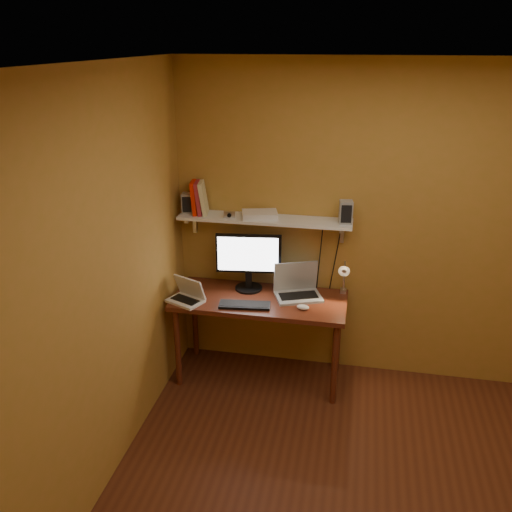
% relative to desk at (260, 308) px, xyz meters
% --- Properties ---
extents(room, '(3.44, 3.24, 2.64)m').
position_rel_desk_xyz_m(room, '(0.95, -1.28, 0.64)').
color(room, '#572916').
rests_on(room, ground).
extents(desk, '(1.40, 0.60, 0.75)m').
position_rel_desk_xyz_m(desk, '(0.00, 0.00, 0.00)').
color(desk, '#5E2316').
rests_on(desk, ground).
extents(wall_shelf, '(1.40, 0.25, 0.21)m').
position_rel_desk_xyz_m(wall_shelf, '(0.00, 0.19, 0.69)').
color(wall_shelf, white).
rests_on(wall_shelf, room).
extents(monitor, '(0.54, 0.25, 0.49)m').
position_rel_desk_xyz_m(monitor, '(-0.12, 0.15, 0.36)').
color(monitor, black).
rests_on(monitor, desk).
extents(laptop, '(0.43, 0.37, 0.27)m').
position_rel_desk_xyz_m(laptop, '(0.29, 0.11, 0.16)').
color(laptop, gray).
rests_on(laptop, desk).
extents(netbook, '(0.33, 0.29, 0.20)m').
position_rel_desk_xyz_m(netbook, '(-0.56, -0.16, 0.14)').
color(netbook, silver).
rests_on(netbook, desk).
extents(keyboard, '(0.41, 0.18, 0.02)m').
position_rel_desk_xyz_m(keyboard, '(-0.09, -0.16, 0.10)').
color(keyboard, black).
rests_on(keyboard, desk).
extents(mouse, '(0.11, 0.08, 0.04)m').
position_rel_desk_xyz_m(mouse, '(0.37, -0.13, 0.10)').
color(mouse, silver).
rests_on(mouse, desk).
extents(desk_lamp, '(0.09, 0.23, 0.38)m').
position_rel_desk_xyz_m(desk_lamp, '(0.66, 0.13, 0.29)').
color(desk_lamp, silver).
rests_on(desk_lamp, desk).
extents(speaker_left, '(0.10, 0.10, 0.16)m').
position_rel_desk_xyz_m(speaker_left, '(-0.64, 0.20, 0.79)').
color(speaker_left, gray).
rests_on(speaker_left, wall_shelf).
extents(speaker_right, '(0.11, 0.11, 0.18)m').
position_rel_desk_xyz_m(speaker_right, '(0.64, 0.18, 0.80)').
color(speaker_right, gray).
rests_on(speaker_right, wall_shelf).
extents(books, '(0.16, 0.19, 0.27)m').
position_rel_desk_xyz_m(books, '(-0.54, 0.20, 0.84)').
color(books, red).
rests_on(books, wall_shelf).
extents(shelf_camera, '(0.09, 0.05, 0.05)m').
position_rel_desk_xyz_m(shelf_camera, '(-0.27, 0.13, 0.74)').
color(shelf_camera, silver).
rests_on(shelf_camera, wall_shelf).
extents(router, '(0.32, 0.25, 0.05)m').
position_rel_desk_xyz_m(router, '(-0.04, 0.20, 0.73)').
color(router, silver).
rests_on(router, wall_shelf).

